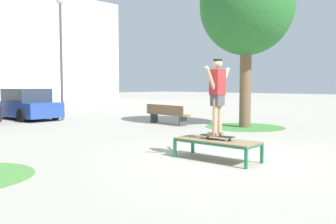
{
  "coord_description": "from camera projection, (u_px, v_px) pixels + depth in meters",
  "views": [
    {
      "loc": [
        -6.94,
        -4.69,
        1.67
      ],
      "look_at": [
        -0.42,
        1.52,
        1.0
      ],
      "focal_mm": 38.65,
      "sensor_mm": 36.0,
      "label": 1
    }
  ],
  "objects": [
    {
      "name": "ground_plane",
      "position": [
        228.0,
        157.0,
        8.36
      ],
      "size": [
        120.0,
        120.0,
        0.0
      ],
      "primitive_type": "plane",
      "color": "#B2AA9E"
    },
    {
      "name": "skate_box",
      "position": [
        217.0,
        142.0,
        8.04
      ],
      "size": [
        0.86,
        1.94,
        0.46
      ],
      "color": "#237A4C",
      "rests_on": "ground"
    },
    {
      "name": "skateboard",
      "position": [
        217.0,
        136.0,
        8.03
      ],
      "size": [
        0.28,
        0.82,
        0.09
      ],
      "color": "black",
      "rests_on": "skate_box"
    },
    {
      "name": "skater",
      "position": [
        217.0,
        91.0,
        7.95
      ],
      "size": [
        1.0,
        0.31,
        1.69
      ],
      "color": "tan",
      "rests_on": "skateboard"
    },
    {
      "name": "tree_near_right",
      "position": [
        247.0,
        7.0,
        14.03
      ],
      "size": [
        3.64,
        3.64,
        6.67
      ],
      "color": "brown",
      "rests_on": "ground"
    },
    {
      "name": "grass_patch_near_right",
      "position": [
        245.0,
        127.0,
        14.38
      ],
      "size": [
        3.14,
        3.14,
        0.01
      ],
      "primitive_type": "cylinder",
      "color": "#47893D",
      "rests_on": "ground"
    },
    {
      "name": "car_blue",
      "position": [
        25.0,
        105.0,
        17.66
      ],
      "size": [
        2.07,
        4.27,
        1.5
      ],
      "color": "#28479E",
      "rests_on": "ground"
    },
    {
      "name": "park_bench",
      "position": [
        167.0,
        114.0,
        15.41
      ],
      "size": [
        0.7,
        2.43,
        0.83
      ],
      "color": "brown",
      "rests_on": "ground"
    },
    {
      "name": "light_post",
      "position": [
        61.0,
        40.0,
        17.17
      ],
      "size": [
        0.36,
        0.36,
        5.83
      ],
      "color": "#4C4C51",
      "rests_on": "ground"
    }
  ]
}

